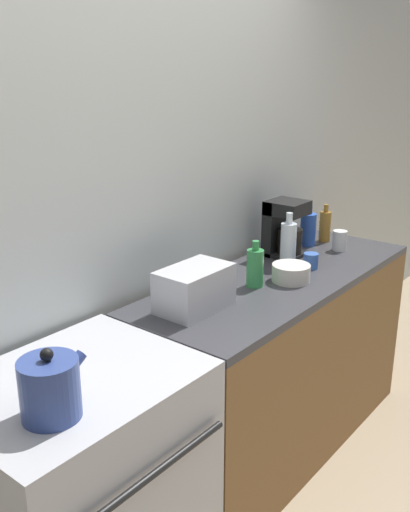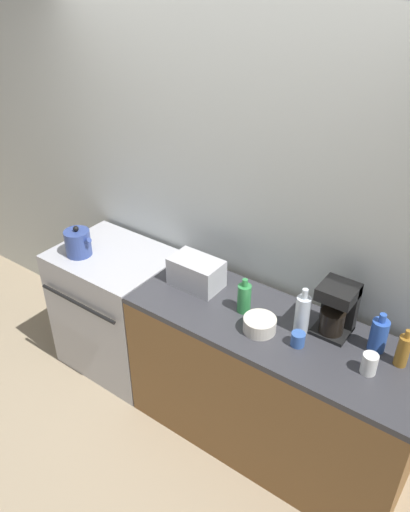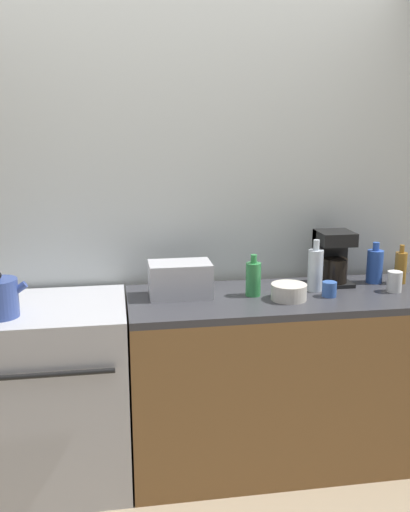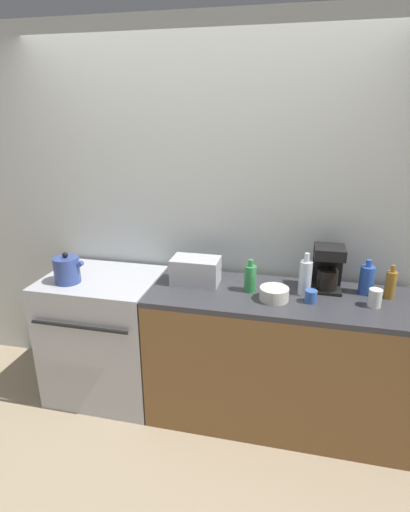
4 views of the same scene
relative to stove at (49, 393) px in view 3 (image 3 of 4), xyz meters
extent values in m
plane|color=tan|center=(0.64, -0.31, -0.48)|extent=(12.00, 12.00, 0.00)
cube|color=silver|center=(0.64, 0.37, 0.82)|extent=(8.00, 0.05, 2.60)
cube|color=#B7B7BC|center=(0.00, 0.00, -0.01)|extent=(0.78, 0.62, 0.93)
cube|color=black|center=(0.00, 0.00, 0.44)|extent=(0.77, 0.61, 0.02)
cylinder|color=black|center=(-0.18, -0.13, 0.45)|extent=(0.20, 0.20, 0.01)
cylinder|color=black|center=(0.18, -0.13, 0.45)|extent=(0.20, 0.20, 0.01)
cylinder|color=black|center=(-0.18, 0.13, 0.45)|extent=(0.20, 0.20, 0.01)
cylinder|color=black|center=(0.18, 0.13, 0.45)|extent=(0.20, 0.20, 0.01)
cylinder|color=black|center=(0.00, -0.34, 0.25)|extent=(0.67, 0.02, 0.02)
cube|color=brown|center=(1.24, -0.01, -0.03)|extent=(1.68, 0.61, 0.89)
cube|color=#38383D|center=(1.24, -0.01, 0.44)|extent=(1.68, 0.61, 0.04)
cylinder|color=#33478C|center=(-0.09, -0.12, 0.58)|extent=(0.10, 0.03, 0.08)
cube|color=#BCBCC1|center=(0.67, 0.05, 0.54)|extent=(0.31, 0.19, 0.18)
cube|color=black|center=(0.62, 0.05, 0.63)|extent=(0.04, 0.14, 0.01)
cube|color=black|center=(0.73, 0.05, 0.63)|extent=(0.04, 0.14, 0.01)
cube|color=black|center=(1.52, 0.13, 0.46)|extent=(0.19, 0.19, 0.02)
cube|color=black|center=(1.52, 0.20, 0.60)|extent=(0.19, 0.06, 0.29)
cube|color=black|center=(1.52, 0.13, 0.71)|extent=(0.19, 0.19, 0.07)
cylinder|color=black|center=(1.52, 0.11, 0.54)|extent=(0.13, 0.13, 0.13)
cylinder|color=silver|center=(1.38, 0.04, 0.56)|extent=(0.08, 0.08, 0.22)
cylinder|color=silver|center=(1.38, 0.04, 0.70)|extent=(0.03, 0.03, 0.05)
cylinder|color=#9E6B23|center=(1.89, 0.10, 0.54)|extent=(0.06, 0.06, 0.17)
cylinder|color=#9E6B23|center=(1.89, 0.10, 0.65)|extent=(0.03, 0.03, 0.04)
cylinder|color=#2D56B7|center=(1.75, 0.13, 0.54)|extent=(0.09, 0.09, 0.18)
cylinder|color=#2D56B7|center=(1.75, 0.13, 0.66)|extent=(0.03, 0.03, 0.05)
cylinder|color=#338C47|center=(1.04, 0.01, 0.54)|extent=(0.08, 0.08, 0.17)
cylinder|color=#338C47|center=(1.04, 0.01, 0.65)|extent=(0.03, 0.03, 0.04)
cylinder|color=#3860B2|center=(1.42, -0.07, 0.49)|extent=(0.07, 0.07, 0.08)
cylinder|color=white|center=(1.78, -0.05, 0.51)|extent=(0.08, 0.08, 0.11)
cylinder|color=beige|center=(1.20, -0.09, 0.49)|extent=(0.18, 0.18, 0.08)
camera|label=1|loc=(-0.99, -1.33, 1.38)|focal=40.00mm
camera|label=2|loc=(2.17, -1.92, 2.21)|focal=35.00mm
camera|label=3|loc=(0.35, -2.70, 1.33)|focal=40.00mm
camera|label=4|loc=(1.28, -2.33, 1.53)|focal=28.00mm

